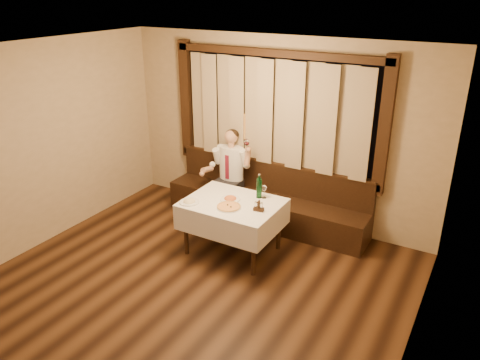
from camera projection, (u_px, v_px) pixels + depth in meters
The scene contains 10 objects.
room at pixel (200, 167), 5.37m from camera, with size 5.01×6.01×2.81m.
banquette at pixel (266, 203), 7.23m from camera, with size 3.20×0.61×0.94m.
dining_table at pixel (233, 209), 6.28m from camera, with size 1.27×0.97×0.76m.
pizza at pixel (229, 207), 6.07m from camera, with size 0.33×0.33×0.03m.
pasta_red at pixel (230, 197), 6.29m from camera, with size 0.27×0.27×0.09m.
pasta_cream at pixel (189, 200), 6.21m from camera, with size 0.26×0.26×0.09m.
green_bottle at pixel (259, 188), 6.32m from camera, with size 0.07×0.07×0.34m.
table_wine_glass at pixel (264, 188), 6.31m from camera, with size 0.07×0.07×0.19m.
cruet_caddy at pixel (259, 207), 5.98m from camera, with size 0.14×0.08×0.14m.
seated_man at pixel (229, 167), 7.25m from camera, with size 0.77×0.57×1.40m.
Camera 1 is at (2.89, -3.15, 3.44)m, focal length 35.00 mm.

